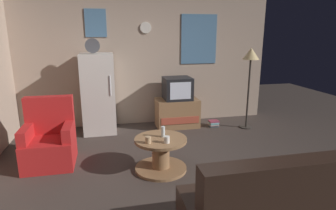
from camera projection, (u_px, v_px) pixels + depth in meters
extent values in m
plane|color=#3D332D|center=(173.00, 176.00, 3.77)|extent=(12.00, 12.00, 0.00)
cube|color=tan|center=(145.00, 61.00, 5.77)|extent=(5.20, 0.10, 2.61)
cube|color=teal|center=(199.00, 39.00, 5.84)|extent=(0.76, 0.02, 1.00)
cube|color=teal|center=(96.00, 23.00, 5.33)|extent=(0.40, 0.02, 0.52)
cylinder|color=silver|center=(146.00, 28.00, 5.55)|extent=(0.22, 0.03, 0.22)
cube|color=silver|center=(98.00, 94.00, 5.31)|extent=(0.60, 0.60, 1.50)
cylinder|color=silver|center=(110.00, 86.00, 5.01)|extent=(0.02, 0.02, 0.36)
cylinder|color=#4C4C51|center=(92.00, 46.00, 5.00)|extent=(0.26, 0.04, 0.26)
cube|color=#8E6642|center=(177.00, 113.00, 5.72)|extent=(0.84, 0.52, 0.57)
cube|color=#AD4733|center=(180.00, 121.00, 5.49)|extent=(0.76, 0.01, 0.14)
cube|color=black|center=(177.00, 88.00, 5.60)|extent=(0.54, 0.50, 0.44)
cube|color=silver|center=(181.00, 91.00, 5.36)|extent=(0.41, 0.01, 0.33)
cylinder|color=#332D28|center=(246.00, 127.00, 5.71)|extent=(0.24, 0.24, 0.02)
cylinder|color=#332D28|center=(248.00, 94.00, 5.53)|extent=(0.04, 0.04, 1.40)
cone|color=#F2D18C|center=(251.00, 54.00, 5.34)|extent=(0.32, 0.32, 0.22)
cylinder|color=#8E6642|center=(161.00, 168.00, 3.95)|extent=(0.72, 0.72, 0.04)
cylinder|color=#8E6642|center=(161.00, 154.00, 3.90)|extent=(0.24, 0.24, 0.43)
cylinder|color=#8E6642|center=(161.00, 140.00, 3.84)|extent=(0.72, 0.72, 0.04)
cylinder|color=silver|center=(163.00, 132.00, 3.87)|extent=(0.05, 0.05, 0.15)
cylinder|color=silver|center=(167.00, 140.00, 3.67)|extent=(0.08, 0.08, 0.09)
cylinder|color=tan|center=(148.00, 140.00, 3.66)|extent=(0.08, 0.08, 0.09)
cube|color=red|center=(50.00, 152.00, 4.06)|extent=(0.68, 0.68, 0.40)
cube|color=red|center=(50.00, 115.00, 4.18)|extent=(0.68, 0.16, 0.56)
cube|color=red|center=(26.00, 133.00, 3.92)|extent=(0.12, 0.60, 0.20)
cube|color=red|center=(69.00, 131.00, 4.04)|extent=(0.12, 0.60, 0.20)
cube|color=black|center=(301.00, 189.00, 2.23)|extent=(1.70, 0.20, 0.52)
cube|color=#3E6E7F|center=(214.00, 126.00, 5.77)|extent=(0.17, 0.13, 0.03)
cube|color=#A87E7B|center=(214.00, 125.00, 5.76)|extent=(0.19, 0.17, 0.02)
cube|color=#82BFBD|center=(214.00, 124.00, 5.76)|extent=(0.17, 0.15, 0.03)
cube|color=#7FC1CA|center=(214.00, 122.00, 5.75)|extent=(0.18, 0.17, 0.03)
cube|color=#91364A|center=(214.00, 121.00, 5.75)|extent=(0.20, 0.16, 0.03)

